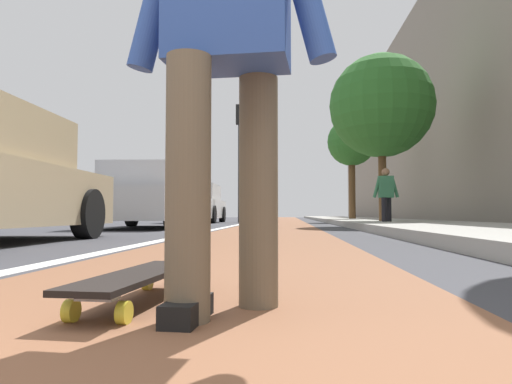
{
  "coord_description": "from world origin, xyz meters",
  "views": [
    {
      "loc": [
        -0.36,
        -0.39,
        0.33
      ],
      "look_at": [
        12.57,
        0.54,
        0.95
      ],
      "focal_mm": 32.43,
      "sensor_mm": 36.0,
      "label": 1
    }
  ],
  "objects_px": {
    "parked_car_far": "(197,204)",
    "street_tree_mid": "(381,106)",
    "parked_car_mid": "(149,198)",
    "traffic_light": "(240,142)",
    "street_tree_far": "(352,143)",
    "skater_person": "(227,33)",
    "pedestrian_distant": "(386,193)",
    "skateboard": "(138,278)"
  },
  "relations": [
    {
      "from": "parked_car_mid",
      "to": "street_tree_far",
      "type": "distance_m",
      "value": 10.66
    },
    {
      "from": "street_tree_mid",
      "to": "traffic_light",
      "type": "bearing_deg",
      "value": 40.97
    },
    {
      "from": "skateboard",
      "to": "street_tree_mid",
      "type": "height_order",
      "value": "street_tree_mid"
    },
    {
      "from": "traffic_light",
      "to": "street_tree_mid",
      "type": "relative_size",
      "value": 0.98
    },
    {
      "from": "skater_person",
      "to": "parked_car_mid",
      "type": "distance_m",
      "value": 9.98
    },
    {
      "from": "parked_car_mid",
      "to": "street_tree_far",
      "type": "height_order",
      "value": "street_tree_far"
    },
    {
      "from": "parked_car_far",
      "to": "traffic_light",
      "type": "distance_m",
      "value": 3.06
    },
    {
      "from": "skater_person",
      "to": "street_tree_mid",
      "type": "relative_size",
      "value": 0.34
    },
    {
      "from": "parked_car_far",
      "to": "pedestrian_distant",
      "type": "bearing_deg",
      "value": -135.6
    },
    {
      "from": "street_tree_mid",
      "to": "pedestrian_distant",
      "type": "bearing_deg",
      "value": 172.08
    },
    {
      "from": "pedestrian_distant",
      "to": "street_tree_far",
      "type": "bearing_deg",
      "value": -1.47
    },
    {
      "from": "skater_person",
      "to": "pedestrian_distant",
      "type": "relative_size",
      "value": 1.1
    },
    {
      "from": "skater_person",
      "to": "pedestrian_distant",
      "type": "distance_m",
      "value": 10.55
    },
    {
      "from": "parked_car_mid",
      "to": "traffic_light",
      "type": "height_order",
      "value": "traffic_light"
    },
    {
      "from": "parked_car_mid",
      "to": "street_tree_mid",
      "type": "height_order",
      "value": "street_tree_mid"
    },
    {
      "from": "skateboard",
      "to": "traffic_light",
      "type": "bearing_deg",
      "value": 4.9
    },
    {
      "from": "pedestrian_distant",
      "to": "skater_person",
      "type": "bearing_deg",
      "value": 165.59
    },
    {
      "from": "traffic_light",
      "to": "skater_person",
      "type": "bearing_deg",
      "value": -173.99
    },
    {
      "from": "skater_person",
      "to": "street_tree_far",
      "type": "relative_size",
      "value": 0.38
    },
    {
      "from": "street_tree_mid",
      "to": "street_tree_far",
      "type": "distance_m",
      "value": 6.24
    },
    {
      "from": "skateboard",
      "to": "skater_person",
      "type": "relative_size",
      "value": 0.52
    },
    {
      "from": "traffic_light",
      "to": "street_tree_far",
      "type": "height_order",
      "value": "traffic_light"
    },
    {
      "from": "parked_car_far",
      "to": "pedestrian_distant",
      "type": "distance_m",
      "value": 8.6
    },
    {
      "from": "parked_car_far",
      "to": "street_tree_mid",
      "type": "xyz_separation_m",
      "value": [
        -4.74,
        -6.21,
        2.67
      ]
    },
    {
      "from": "traffic_light",
      "to": "street_tree_far",
      "type": "bearing_deg",
      "value": -78.59
    },
    {
      "from": "skater_person",
      "to": "traffic_light",
      "type": "xyz_separation_m",
      "value": [
        16.94,
        1.78,
        2.32
      ]
    },
    {
      "from": "traffic_light",
      "to": "street_tree_mid",
      "type": "height_order",
      "value": "street_tree_mid"
    },
    {
      "from": "skateboard",
      "to": "skater_person",
      "type": "height_order",
      "value": "skater_person"
    },
    {
      "from": "street_tree_mid",
      "to": "pedestrian_distant",
      "type": "xyz_separation_m",
      "value": [
        -1.41,
        0.2,
        -2.54
      ]
    },
    {
      "from": "parked_car_far",
      "to": "street_tree_far",
      "type": "height_order",
      "value": "street_tree_far"
    },
    {
      "from": "traffic_light",
      "to": "pedestrian_distant",
      "type": "bearing_deg",
      "value": -146.7
    },
    {
      "from": "street_tree_far",
      "to": "skateboard",
      "type": "bearing_deg",
      "value": 169.86
    },
    {
      "from": "skateboard",
      "to": "traffic_light",
      "type": "xyz_separation_m",
      "value": [
        16.79,
        1.44,
        3.16
      ]
    },
    {
      "from": "traffic_light",
      "to": "street_tree_mid",
      "type": "bearing_deg",
      "value": -139.03
    },
    {
      "from": "skateboard",
      "to": "pedestrian_distant",
      "type": "bearing_deg",
      "value": -16.44
    },
    {
      "from": "skater_person",
      "to": "traffic_light",
      "type": "height_order",
      "value": "traffic_light"
    },
    {
      "from": "skateboard",
      "to": "parked_car_far",
      "type": "bearing_deg",
      "value": 10.64
    },
    {
      "from": "skateboard",
      "to": "street_tree_mid",
      "type": "bearing_deg",
      "value": -15.43
    },
    {
      "from": "parked_car_far",
      "to": "street_tree_mid",
      "type": "distance_m",
      "value": 8.26
    },
    {
      "from": "parked_car_mid",
      "to": "traffic_light",
      "type": "xyz_separation_m",
      "value": [
        7.48,
        -1.4,
        2.53
      ]
    },
    {
      "from": "parked_car_mid",
      "to": "pedestrian_distant",
      "type": "bearing_deg",
      "value": -82.45
    },
    {
      "from": "parked_car_far",
      "to": "traffic_light",
      "type": "bearing_deg",
      "value": -70.59
    }
  ]
}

